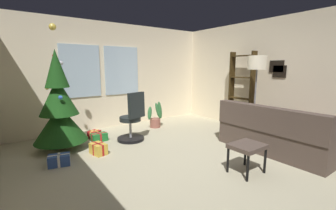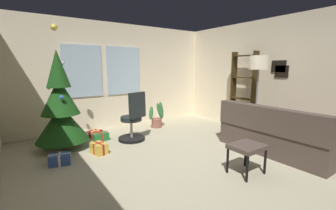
% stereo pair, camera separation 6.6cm
% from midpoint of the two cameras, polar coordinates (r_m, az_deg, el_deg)
% --- Properties ---
extents(ground_plane, '(5.11, 5.70, 0.10)m').
position_cam_midpoint_polar(ground_plane, '(3.82, 5.32, -14.88)').
color(ground_plane, '#B3AB8C').
extents(wall_back_with_windows, '(5.11, 0.12, 2.60)m').
position_cam_midpoint_polar(wall_back_with_windows, '(5.96, -13.41, 7.24)').
color(wall_back_with_windows, '#F2E1BF').
rests_on(wall_back_with_windows, ground_plane).
extents(wall_right_with_frames, '(0.12, 5.70, 2.60)m').
position_cam_midpoint_polar(wall_right_with_frames, '(5.56, 26.34, 6.28)').
color(wall_right_with_frames, '#F2E1BF').
rests_on(wall_right_with_frames, ground_plane).
extents(couch, '(1.71, 1.94, 0.86)m').
position_cam_midpoint_polar(couch, '(4.68, 27.62, -6.78)').
color(couch, '#4E3F37').
rests_on(couch, ground_plane).
extents(footstool, '(0.48, 0.39, 0.43)m').
position_cam_midpoint_polar(footstool, '(3.49, 18.89, -10.34)').
color(footstool, '#4E3F37').
rests_on(footstool, ground_plane).
extents(holiday_tree, '(0.94, 0.94, 2.27)m').
position_cam_midpoint_polar(holiday_tree, '(4.60, -26.19, -0.92)').
color(holiday_tree, '#4C331E').
rests_on(holiday_tree, ground_plane).
extents(gift_box_red, '(0.30, 0.29, 0.16)m').
position_cam_midpoint_polar(gift_box_red, '(5.22, -18.49, -7.04)').
color(gift_box_red, red).
rests_on(gift_box_red, ground_plane).
extents(gift_box_green, '(0.32, 0.20, 0.17)m').
position_cam_midpoint_polar(gift_box_green, '(4.97, -17.39, -7.78)').
color(gift_box_green, '#1E722D').
rests_on(gift_box_green, ground_plane).
extents(gift_box_gold, '(0.26, 0.34, 0.20)m').
position_cam_midpoint_polar(gift_box_gold, '(4.26, -17.66, -10.53)').
color(gift_box_gold, gold).
rests_on(gift_box_gold, ground_plane).
extents(gift_box_blue, '(0.35, 0.27, 0.18)m').
position_cam_midpoint_polar(gift_box_blue, '(4.04, -26.29, -12.41)').
color(gift_box_blue, '#2D4C99').
rests_on(gift_box_blue, ground_plane).
extents(office_chair, '(0.56, 0.56, 1.03)m').
position_cam_midpoint_polar(office_chair, '(4.74, -9.44, -4.28)').
color(office_chair, black).
rests_on(office_chair, ground_plane).
extents(bookshelf, '(0.18, 0.64, 1.89)m').
position_cam_midpoint_polar(bookshelf, '(5.79, 17.76, 2.35)').
color(bookshelf, '#34250F').
rests_on(bookshelf, ground_plane).
extents(floor_lamp, '(0.38, 0.38, 1.76)m').
position_cam_midpoint_polar(floor_lamp, '(5.02, 21.25, 8.72)').
color(floor_lamp, slate).
rests_on(floor_lamp, ground_plane).
extents(potted_plant, '(0.46, 0.28, 0.67)m').
position_cam_midpoint_polar(potted_plant, '(5.75, -3.46, -3.25)').
color(potted_plant, '#955649').
rests_on(potted_plant, ground_plane).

